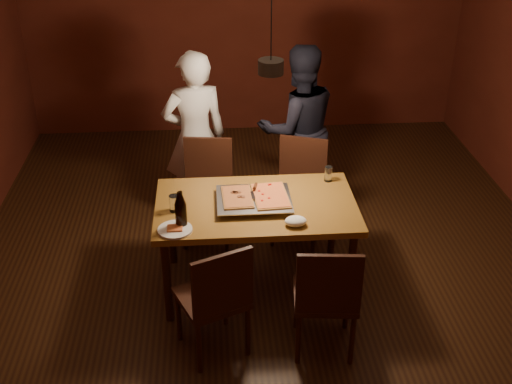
{
  "coord_description": "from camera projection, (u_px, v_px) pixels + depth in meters",
  "views": [
    {
      "loc": [
        -0.43,
        -4.28,
        3.15
      ],
      "look_at": [
        -0.12,
        -0.16,
        0.85
      ],
      "focal_mm": 45.0,
      "sensor_mm": 36.0,
      "label": 1
    }
  ],
  "objects": [
    {
      "name": "pizza_cheese",
      "position": [
        270.0,
        196.0,
        4.77
      ],
      "size": [
        0.28,
        0.42,
        0.02
      ],
      "primitive_type": "cube",
      "rotation": [
        0.0,
        0.0,
        0.07
      ],
      "color": "gold",
      "rests_on": "pizza_tray"
    },
    {
      "name": "diner_dark",
      "position": [
        298.0,
        128.0,
        5.91
      ],
      "size": [
        0.87,
        0.73,
        1.58
      ],
      "primitive_type": "imported",
      "rotation": [
        0.0,
        0.0,
        3.33
      ],
      "color": "black",
      "rests_on": "floor"
    },
    {
      "name": "dining_table",
      "position": [
        256.0,
        212.0,
        4.82
      ],
      "size": [
        1.5,
        0.9,
        0.75
      ],
      "color": "olive",
      "rests_on": "floor"
    },
    {
      "name": "pizza_meat",
      "position": [
        237.0,
        197.0,
        4.76
      ],
      "size": [
        0.23,
        0.36,
        0.02
      ],
      "primitive_type": "cube",
      "rotation": [
        0.0,
        0.0,
        0.04
      ],
      "color": "maroon",
      "rests_on": "pizza_tray"
    },
    {
      "name": "chair_far_right",
      "position": [
        300.0,
        180.0,
        5.56
      ],
      "size": [
        0.54,
        0.54,
        0.49
      ],
      "rotation": [
        0.0,
        0.0,
        2.8
      ],
      "color": "#38190F",
      "rests_on": "floor"
    },
    {
      "name": "diner_white",
      "position": [
        195.0,
        138.0,
        5.71
      ],
      "size": [
        0.65,
        0.51,
        1.59
      ],
      "primitive_type": "imported",
      "rotation": [
        0.0,
        0.0,
        3.39
      ],
      "color": "silver",
      "rests_on": "floor"
    },
    {
      "name": "water_glass_left",
      "position": [
        175.0,
        203.0,
        4.66
      ],
      "size": [
        0.08,
        0.08,
        0.12
      ],
      "primitive_type": "cylinder",
      "color": "silver",
      "rests_on": "dining_table"
    },
    {
      "name": "chair_far_left",
      "position": [
        207.0,
        181.0,
        5.55
      ],
      "size": [
        0.47,
        0.47,
        0.49
      ],
      "rotation": [
        0.0,
        0.0,
        3.01
      ],
      "color": "#38190F",
      "rests_on": "floor"
    },
    {
      "name": "water_glass_right",
      "position": [
        328.0,
        174.0,
        5.07
      ],
      "size": [
        0.06,
        0.06,
        0.12
      ],
      "primitive_type": "cylinder",
      "color": "silver",
      "rests_on": "dining_table"
    },
    {
      "name": "beer_bottle_a",
      "position": [
        180.0,
        210.0,
        4.44
      ],
      "size": [
        0.07,
        0.07,
        0.28
      ],
      "color": "black",
      "rests_on": "dining_table"
    },
    {
      "name": "pendant_lamp",
      "position": [
        271.0,
        65.0,
        4.43
      ],
      "size": [
        0.18,
        0.18,
        1.1
      ],
      "color": "black",
      "rests_on": "ceiling"
    },
    {
      "name": "spatula",
      "position": [
        253.0,
        195.0,
        4.76
      ],
      "size": [
        0.13,
        0.25,
        0.04
      ],
      "primitive_type": null,
      "rotation": [
        0.0,
        0.0,
        -0.19
      ],
      "color": "silver",
      "rests_on": "pizza_tray"
    },
    {
      "name": "beer_bottle_b",
      "position": [
        181.0,
        209.0,
        4.44
      ],
      "size": [
        0.07,
        0.07,
        0.28
      ],
      "color": "black",
      "rests_on": "dining_table"
    },
    {
      "name": "room_shell",
      "position": [
        270.0,
        114.0,
        4.61
      ],
      "size": [
        6.0,
        6.0,
        6.0
      ],
      "color": "#37200F",
      "rests_on": "ground"
    },
    {
      "name": "pizza_tray",
      "position": [
        254.0,
        201.0,
        4.77
      ],
      "size": [
        0.58,
        0.49,
        0.05
      ],
      "primitive_type": "cube",
      "rotation": [
        0.0,
        0.0,
        0.08
      ],
      "color": "silver",
      "rests_on": "dining_table"
    },
    {
      "name": "chair_near_left",
      "position": [
        216.0,
        292.0,
        4.2
      ],
      "size": [
        0.55,
        0.55,
        0.49
      ],
      "rotation": [
        0.0,
        0.0,
        0.41
      ],
      "color": "#38190F",
      "rests_on": "floor"
    },
    {
      "name": "plate_slice",
      "position": [
        175.0,
        230.0,
        4.45
      ],
      "size": [
        0.24,
        0.24,
        0.03
      ],
      "color": "white",
      "rests_on": "dining_table"
    },
    {
      "name": "napkin",
      "position": [
        296.0,
        221.0,
        4.5
      ],
      "size": [
        0.16,
        0.12,
        0.07
      ],
      "primitive_type": "ellipsoid",
      "color": "white",
      "rests_on": "dining_table"
    },
    {
      "name": "chair_near_right",
      "position": [
        327.0,
        291.0,
        4.21
      ],
      "size": [
        0.46,
        0.46,
        0.49
      ],
      "rotation": [
        0.0,
        0.0,
        -0.1
      ],
      "color": "#38190F",
      "rests_on": "floor"
    }
  ]
}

